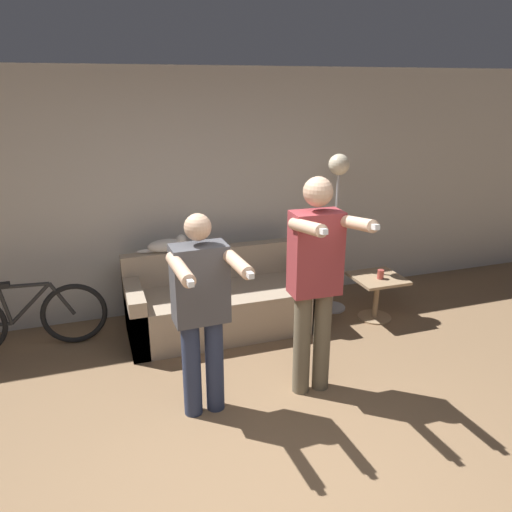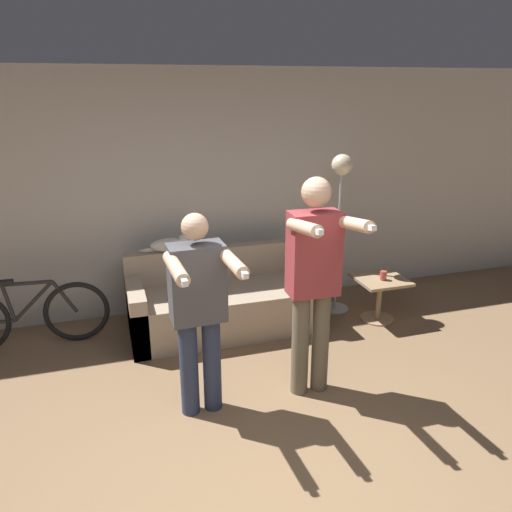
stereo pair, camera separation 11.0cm
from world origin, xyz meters
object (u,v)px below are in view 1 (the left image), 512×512
at_px(cup, 381,274).
at_px(bicycle, 24,319).
at_px(person_left, 202,306).
at_px(cat, 168,245).
at_px(floor_lamp, 337,194).
at_px(side_table, 377,288).
at_px(person_right, 316,275).
at_px(couch, 223,304).

distance_m(cup, bicycle, 3.56).
distance_m(person_left, cat, 1.63).
bearing_deg(floor_lamp, bicycle, 178.26).
bearing_deg(side_table, person_right, -140.32).
distance_m(person_right, side_table, 1.74).
bearing_deg(bicycle, couch, -5.02).
xyz_separation_m(couch, cat, (-0.49, 0.31, 0.59)).
height_order(person_left, bicycle, person_left).
bearing_deg(person_right, bicycle, 148.85).
height_order(person_left, person_right, person_right).
relative_size(couch, person_left, 1.23).
distance_m(couch, person_left, 1.55).
distance_m(person_right, bicycle, 2.82).
bearing_deg(person_left, cat, 87.38).
bearing_deg(side_table, person_left, -154.36).
distance_m(couch, cat, 0.83).
bearing_deg(person_right, floor_lamp, 59.08).
distance_m(person_right, cat, 1.86).
xyz_separation_m(side_table, cup, (-0.00, -0.05, 0.18)).
relative_size(person_left, side_table, 3.08).
bearing_deg(couch, cat, 148.00).
height_order(couch, cat, cat).
bearing_deg(side_table, couch, 169.50).
distance_m(floor_lamp, bicycle, 3.34).
relative_size(person_right, cup, 18.44).
bearing_deg(cup, cat, 162.60).
relative_size(side_table, bicycle, 0.34).
bearing_deg(person_right, couch, 108.41).
bearing_deg(cat, side_table, -16.04).
xyz_separation_m(person_right, cup, (1.23, 0.97, -0.50)).
relative_size(couch, floor_lamp, 1.11).
height_order(person_right, bicycle, person_right).
relative_size(cat, bicycle, 0.33).
bearing_deg(side_table, cat, 163.96).
distance_m(person_left, side_table, 2.43).
xyz_separation_m(person_right, bicycle, (-2.29, 1.49, -0.71)).
bearing_deg(person_left, side_table, 23.62).
height_order(side_table, cup, cup).
bearing_deg(person_right, person_left, -177.98).
bearing_deg(cup, floor_lamp, 127.96).
height_order(couch, bicycle, couch).
bearing_deg(bicycle, cat, 5.70).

